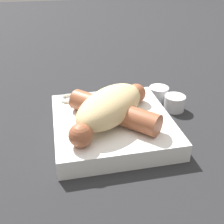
# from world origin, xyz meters

# --- Properties ---
(ground_plane) EXTENTS (3.00, 3.00, 0.00)m
(ground_plane) POSITION_xyz_m (0.00, 0.00, 0.00)
(ground_plane) COLOR #232326
(food_tray) EXTENTS (0.21, 0.20, 0.03)m
(food_tray) POSITION_xyz_m (0.00, 0.00, 0.02)
(food_tray) COLOR white
(food_tray) RESTS_ON ground_plane
(bread_roll) EXTENTS (0.16, 0.16, 0.06)m
(bread_roll) POSITION_xyz_m (0.01, -0.01, 0.06)
(bread_roll) COLOR #DBBC84
(bread_roll) RESTS_ON food_tray
(sausage) EXTENTS (0.15, 0.15, 0.04)m
(sausage) POSITION_xyz_m (0.01, -0.00, 0.05)
(sausage) COLOR #9E5638
(sausage) RESTS_ON food_tray
(pickled_veggies) EXTENTS (0.07, 0.07, 0.01)m
(pickled_veggies) POSITION_xyz_m (-0.06, -0.05, 0.03)
(pickled_veggies) COLOR orange
(pickled_veggies) RESTS_ON food_tray
(condiment_cup_near) EXTENTS (0.04, 0.04, 0.03)m
(condiment_cup_near) POSITION_xyz_m (-0.05, 0.14, 0.01)
(condiment_cup_near) COLOR white
(condiment_cup_near) RESTS_ON ground_plane
(condiment_cup_far) EXTENTS (0.04, 0.04, 0.03)m
(condiment_cup_far) POSITION_xyz_m (-0.10, 0.12, 0.01)
(condiment_cup_far) COLOR white
(condiment_cup_far) RESTS_ON ground_plane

